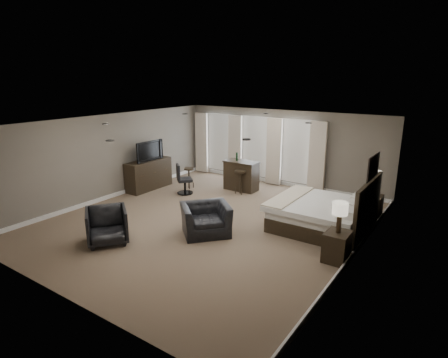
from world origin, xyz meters
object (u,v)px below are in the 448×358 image
Objects in this scene: armchair_near at (206,214)px; dresser at (149,174)px; lamp_far at (374,183)px; bar_stool_left at (189,178)px; nightstand_far at (372,207)px; lamp_near at (339,218)px; bar_stool_right at (240,182)px; bar_counter at (241,175)px; desk_chair at (185,179)px; bed at (321,202)px; tv at (148,158)px; armchair_far at (107,224)px; nightstand_near at (337,246)px.

dresser is at bearing 105.06° from armchair_near.
lamp_far is 5.91m from bar_stool_left.
lamp_near is (0.00, -2.90, 0.64)m from nightstand_far.
nightstand_far is 0.82× the size of bar_stool_right.
desk_chair is at bearing -132.39° from bar_counter.
lamp_far is 5.68m from desk_chair.
desk_chair is (-5.54, -1.16, -0.48)m from lamp_far.
lamp_near is 0.84× the size of bar_stool_right.
bar_counter and desk_chair have the same top height.
bed is 6.04m from tv.
armchair_far is at bearing -155.56° from lamp_near.
nightstand_far is 0.56× the size of bar_counter.
bar_stool_left is (-5.84, 2.31, -0.60)m from lamp_near.
desk_chair is (-2.47, 2.16, 0.00)m from armchair_near.
lamp_far is 4.12m from bar_stool_right.
armchair_near is at bearing -172.08° from lamp_near.
tv reaches higher than armchair_near.
nightstand_far is 4.27m from bar_counter.
tv is 1.51m from desk_chair.
bar_stool_right is at bearing -178.28° from lamp_far.
bed is at bearing -7.70° from armchair_near.
bar_counter is (-4.26, 0.24, 0.18)m from nightstand_far.
nightstand_near is 0.97× the size of lamp_near.
lamp_near reaches higher than armchair_near.
bed is at bearing -9.86° from bar_stool_left.
armchair_near is at bearing -44.64° from bar_stool_left.
bed reaches higher than lamp_far.
nightstand_far is at bearing -126.97° from desk_chair.
armchair_far is (-4.63, -2.10, -0.50)m from lamp_near.
bar_counter is at bearing 153.40° from bed.
nightstand_near is 0.63× the size of desk_chair.
armchair_far is (2.29, -3.60, -0.61)m from tv.
nightstand_far is 0.70× the size of armchair_far.
dresser is at bearing -168.51° from nightstand_far.
bed is at bearing -26.60° from bar_counter.
bar_stool_right is (-3.19, 1.33, -0.32)m from bed.
bed is 5.17m from armchair_far.
bar_stool_right is at bearing 157.38° from bed.
dresser is 4.26m from armchair_far.
bar_stool_left is at bearing -165.21° from bar_stool_right.
lamp_near is 7.09m from dresser.
nightstand_far is at bearing 1.72° from bar_stool_right.
desk_chair is at bearing -168.14° from nightstand_far.
desk_chair is at bearing -168.14° from lamp_far.
lamp_far is 7.08m from dresser.
nightstand_far is at bearing 5.76° from bar_stool_left.
lamp_far reaches higher than armchair_near.
armchair_far is at bearing -132.78° from nightstand_far.
bar_stool_left is 0.71× the size of desk_chair.
desk_chair is at bearing -144.59° from bar_stool_right.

